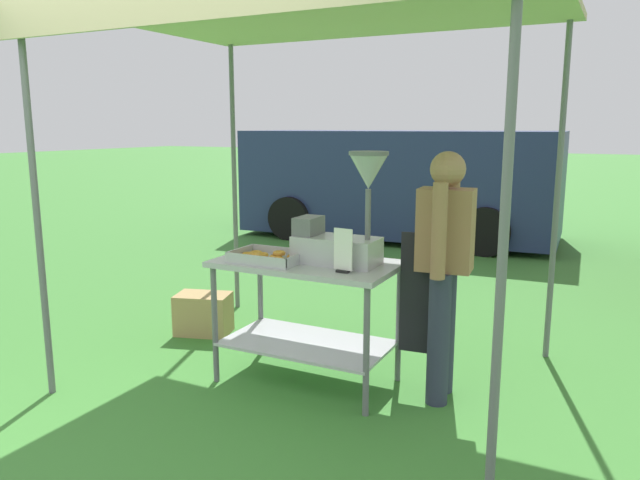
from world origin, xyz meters
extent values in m
plane|color=#3D7F33|center=(0.00, 6.00, 0.00)|extent=(70.00, 70.00, 0.00)
cylinder|color=slate|center=(-1.16, 0.45, 1.25)|extent=(0.04, 0.04, 2.49)
cylinder|color=slate|center=(1.72, 0.45, 1.25)|extent=(0.04, 0.04, 2.49)
cylinder|color=slate|center=(-1.16, 2.63, 1.25)|extent=(0.04, 0.04, 2.49)
cylinder|color=slate|center=(1.72, 2.63, 1.25)|extent=(0.04, 0.04, 2.49)
cube|color=#CCB78E|center=(0.28, 1.54, 2.52)|extent=(3.08, 2.38, 0.05)
cube|color=#B7B7BC|center=(0.28, 1.39, 0.84)|extent=(1.23, 0.69, 0.04)
cube|color=#B7B7BC|center=(0.28, 1.39, 0.28)|extent=(1.13, 0.63, 0.02)
cylinder|color=slate|center=(-0.28, 1.10, 0.41)|extent=(0.04, 0.04, 0.82)
cylinder|color=slate|center=(0.85, 1.10, 0.41)|extent=(0.04, 0.04, 0.82)
cylinder|color=slate|center=(-0.28, 1.68, 0.41)|extent=(0.04, 0.04, 0.82)
cylinder|color=slate|center=(0.85, 1.68, 0.41)|extent=(0.04, 0.04, 0.82)
cube|color=#B7B7BC|center=(0.05, 1.27, 0.87)|extent=(0.47, 0.33, 0.01)
cube|color=#B7B7BC|center=(0.05, 1.11, 0.90)|extent=(0.47, 0.01, 0.06)
cube|color=#B7B7BC|center=(0.05, 1.43, 0.90)|extent=(0.47, 0.01, 0.06)
cube|color=#B7B7BC|center=(-0.18, 1.27, 0.90)|extent=(0.01, 0.33, 0.06)
cube|color=#B7B7BC|center=(0.28, 1.27, 0.90)|extent=(0.01, 0.33, 0.06)
torus|color=gold|center=(0.07, 1.19, 0.89)|extent=(0.12, 0.12, 0.03)
torus|color=gold|center=(-0.03, 1.32, 0.89)|extent=(0.09, 0.09, 0.03)
torus|color=gold|center=(-0.08, 1.16, 0.89)|extent=(0.12, 0.12, 0.03)
torus|color=gold|center=(-0.06, 1.25, 0.89)|extent=(0.11, 0.11, 0.03)
torus|color=gold|center=(0.19, 1.37, 0.89)|extent=(0.12, 0.12, 0.03)
torus|color=gold|center=(0.15, 1.24, 0.89)|extent=(0.11, 0.11, 0.03)
torus|color=gold|center=(0.09, 1.30, 0.89)|extent=(0.11, 0.11, 0.03)
torus|color=gold|center=(-0.10, 1.36, 0.89)|extent=(0.12, 0.12, 0.03)
torus|color=gold|center=(0.18, 1.17, 0.89)|extent=(0.10, 0.10, 0.03)
torus|color=gold|center=(0.00, 1.17, 0.91)|extent=(0.10, 0.10, 0.03)
torus|color=gold|center=(0.11, 1.32, 0.91)|extent=(0.10, 0.10, 0.03)
torus|color=gold|center=(-0.12, 1.29, 0.89)|extent=(0.12, 0.12, 0.03)
torus|color=gold|center=(0.23, 1.30, 0.89)|extent=(0.09, 0.09, 0.03)
cube|color=#B7B7BC|center=(0.49, 1.42, 0.95)|extent=(0.56, 0.28, 0.18)
cube|color=slate|center=(0.28, 1.42, 1.10)|extent=(0.14, 0.22, 0.12)
cylinder|color=slate|center=(0.71, 1.42, 1.20)|extent=(0.04, 0.04, 0.33)
cone|color=#B7B7BC|center=(0.71, 1.42, 1.47)|extent=(0.24, 0.24, 0.21)
cylinder|color=slate|center=(0.71, 1.42, 1.59)|extent=(0.25, 0.25, 0.02)
cube|color=black|center=(0.63, 1.21, 0.87)|extent=(0.08, 0.05, 0.02)
cube|color=white|center=(0.63, 1.21, 1.01)|extent=(0.13, 0.02, 0.26)
cylinder|color=#2D3347|center=(1.19, 1.46, 0.43)|extent=(0.14, 0.14, 0.86)
cylinder|color=#2D3347|center=(1.17, 1.66, 0.43)|extent=(0.14, 0.14, 0.86)
cube|color=#9E704C|center=(1.18, 1.56, 1.12)|extent=(0.36, 0.25, 0.52)
cube|color=black|center=(1.06, 1.55, 0.69)|extent=(0.32, 0.05, 0.80)
cylinder|color=#9E704C|center=(1.20, 1.34, 1.15)|extent=(0.10, 0.10, 0.58)
cylinder|color=#9E704C|center=(1.16, 1.78, 1.15)|extent=(0.10, 0.10, 0.58)
sphere|color=#A87A56|center=(1.18, 1.56, 1.50)|extent=(0.22, 0.22, 0.22)
cube|color=tan|center=(-0.98, 1.86, 0.17)|extent=(0.52, 0.41, 0.35)
cube|color=navy|center=(-1.03, 7.03, 0.89)|extent=(4.93, 2.14, 1.60)
cube|color=#1E2833|center=(-2.92, 6.94, 1.29)|extent=(0.18, 1.62, 0.70)
cylinder|color=black|center=(-2.49, 6.03, 0.34)|extent=(0.69, 0.27, 0.68)
cylinder|color=black|center=(-2.58, 7.89, 0.34)|extent=(0.69, 0.27, 0.68)
cylinder|color=black|center=(0.51, 6.18, 0.34)|extent=(0.69, 0.27, 0.68)
cylinder|color=black|center=(0.42, 8.04, 0.34)|extent=(0.69, 0.27, 0.68)
camera|label=1|loc=(2.15, -2.11, 1.76)|focal=33.77mm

